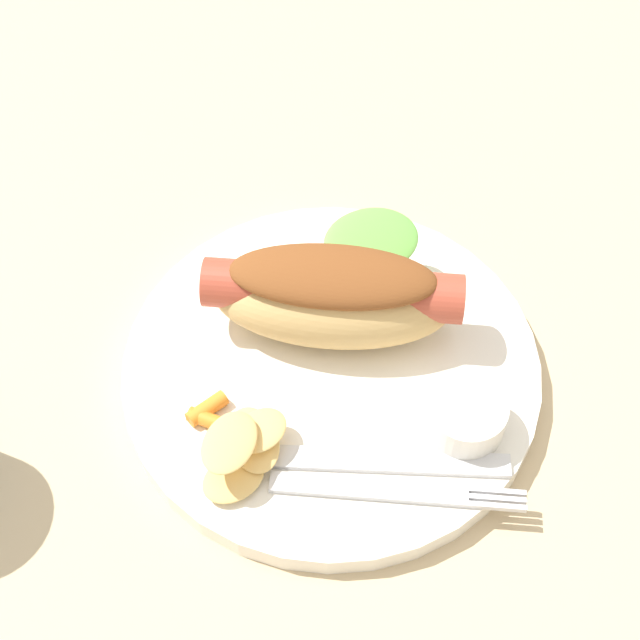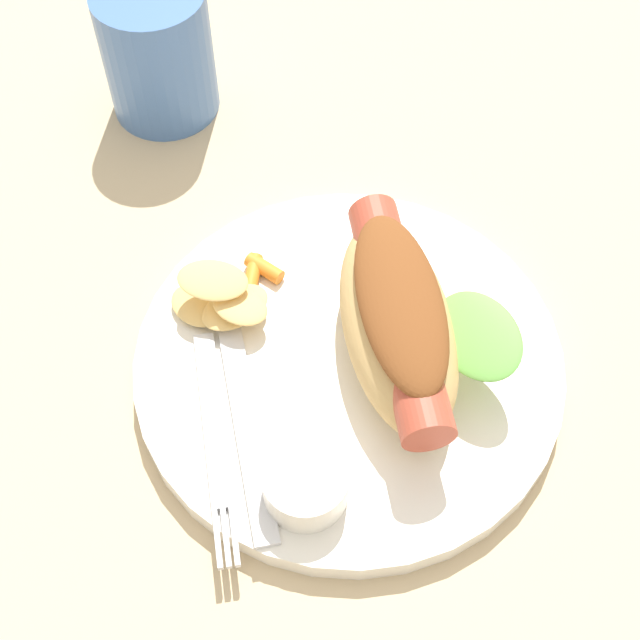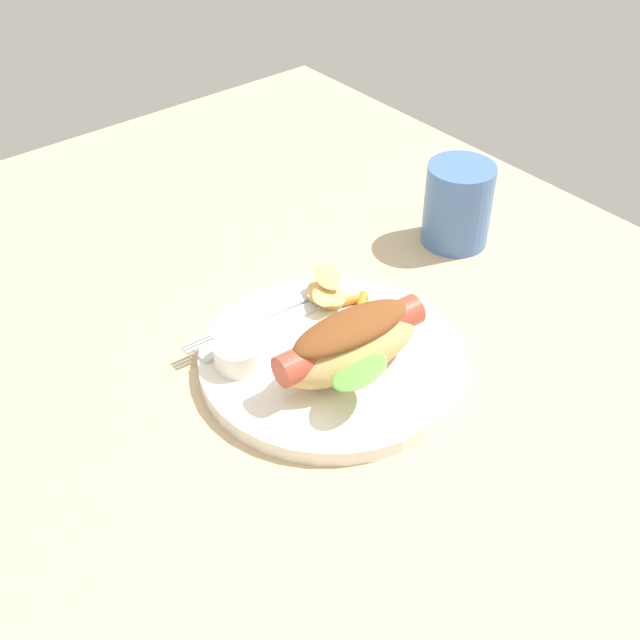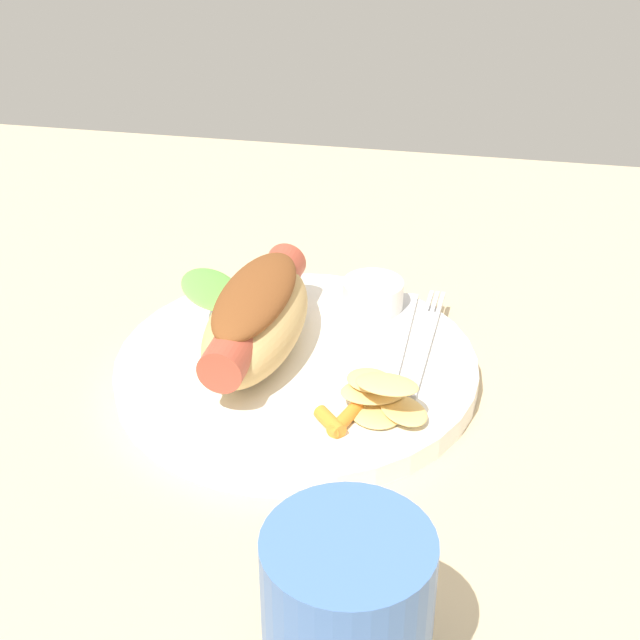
{
  "view_description": "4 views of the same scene",
  "coord_description": "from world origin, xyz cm",
  "px_view_note": "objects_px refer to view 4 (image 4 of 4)",
  "views": [
    {
      "loc": [
        31.41,
        -0.47,
        51.09
      ],
      "look_at": [
        -1.54,
        -1.18,
        5.17
      ],
      "focal_mm": 54.31,
      "sensor_mm": 36.0,
      "label": 1
    },
    {
      "loc": [
        6.87,
        26.11,
        47.52
      ],
      "look_at": [
        0.8,
        -0.26,
        5.91
      ],
      "focal_mm": 50.45,
      "sensor_mm": 36.0,
      "label": 2
    },
    {
      "loc": [
        -44.71,
        37.18,
        52.88
      ],
      "look_at": [
        0.01,
        0.61,
        5.46
      ],
      "focal_mm": 44.83,
      "sensor_mm": 36.0,
      "label": 3
    },
    {
      "loc": [
        11.08,
        -55.66,
        39.5
      ],
      "look_at": [
        0.8,
        0.0,
        5.08
      ],
      "focal_mm": 54.45,
      "sensor_mm": 36.0,
      "label": 4
    }
  ],
  "objects_px": {
    "fork": "(423,343)",
    "sauce_ramekin": "(373,296)",
    "knife": "(395,350)",
    "drinking_cup": "(347,621)",
    "plate": "(296,370)",
    "hot_dog": "(256,315)",
    "chips_pile": "(381,396)",
    "carrot_garnish": "(338,420)"
  },
  "relations": [
    {
      "from": "fork",
      "to": "drinking_cup",
      "type": "distance_m",
      "value": 0.29
    },
    {
      "from": "fork",
      "to": "sauce_ramekin",
      "type": "bearing_deg",
      "value": 48.26
    },
    {
      "from": "chips_pile",
      "to": "sauce_ramekin",
      "type": "bearing_deg",
      "value": 100.28
    },
    {
      "from": "chips_pile",
      "to": "plate",
      "type": "bearing_deg",
      "value": 143.54
    },
    {
      "from": "sauce_ramekin",
      "to": "drinking_cup",
      "type": "height_order",
      "value": "drinking_cup"
    },
    {
      "from": "plate",
      "to": "hot_dog",
      "type": "bearing_deg",
      "value": 175.43
    },
    {
      "from": "fork",
      "to": "knife",
      "type": "height_order",
      "value": "same"
    },
    {
      "from": "sauce_ramekin",
      "to": "chips_pile",
      "type": "xyz_separation_m",
      "value": [
        0.02,
        -0.13,
        -0.0
      ]
    },
    {
      "from": "hot_dog",
      "to": "carrot_garnish",
      "type": "distance_m",
      "value": 0.1
    },
    {
      "from": "sauce_ramekin",
      "to": "hot_dog",
      "type": "bearing_deg",
      "value": -133.6
    },
    {
      "from": "plate",
      "to": "drinking_cup",
      "type": "bearing_deg",
      "value": -73.25
    },
    {
      "from": "hot_dog",
      "to": "sauce_ramekin",
      "type": "height_order",
      "value": "hot_dog"
    },
    {
      "from": "sauce_ramekin",
      "to": "drinking_cup",
      "type": "xyz_separation_m",
      "value": [
        0.03,
        -0.33,
        0.02
      ]
    },
    {
      "from": "fork",
      "to": "drinking_cup",
      "type": "xyz_separation_m",
      "value": [
        -0.01,
        -0.29,
        0.03
      ]
    },
    {
      "from": "knife",
      "to": "chips_pile",
      "type": "relative_size",
      "value": 2.31
    },
    {
      "from": "drinking_cup",
      "to": "sauce_ramekin",
      "type": "bearing_deg",
      "value": 95.67
    },
    {
      "from": "plate",
      "to": "knife",
      "type": "distance_m",
      "value": 0.07
    },
    {
      "from": "plate",
      "to": "fork",
      "type": "height_order",
      "value": "fork"
    },
    {
      "from": "fork",
      "to": "carrot_garnish",
      "type": "xyz_separation_m",
      "value": [
        -0.04,
        -0.1,
        0.0
      ]
    },
    {
      "from": "carrot_garnish",
      "to": "hot_dog",
      "type": "bearing_deg",
      "value": 134.46
    },
    {
      "from": "sauce_ramekin",
      "to": "drinking_cup",
      "type": "distance_m",
      "value": 0.33
    },
    {
      "from": "plate",
      "to": "hot_dog",
      "type": "xyz_separation_m",
      "value": [
        -0.03,
        0.0,
        0.04
      ]
    },
    {
      "from": "hot_dog",
      "to": "knife",
      "type": "distance_m",
      "value": 0.1
    },
    {
      "from": "drinking_cup",
      "to": "fork",
      "type": "bearing_deg",
      "value": 88.1
    },
    {
      "from": "chips_pile",
      "to": "knife",
      "type": "bearing_deg",
      "value": 89.43
    },
    {
      "from": "chips_pile",
      "to": "drinking_cup",
      "type": "xyz_separation_m",
      "value": [
        0.01,
        -0.2,
        0.02
      ]
    },
    {
      "from": "hot_dog",
      "to": "chips_pile",
      "type": "distance_m",
      "value": 0.11
    },
    {
      "from": "plate",
      "to": "knife",
      "type": "relative_size",
      "value": 1.61
    },
    {
      "from": "carrot_garnish",
      "to": "drinking_cup",
      "type": "bearing_deg",
      "value": -79.28
    },
    {
      "from": "fork",
      "to": "carrot_garnish",
      "type": "relative_size",
      "value": 4.13
    },
    {
      "from": "plate",
      "to": "knife",
      "type": "height_order",
      "value": "knife"
    },
    {
      "from": "plate",
      "to": "sauce_ramekin",
      "type": "relative_size",
      "value": 5.52
    },
    {
      "from": "chips_pile",
      "to": "carrot_garnish",
      "type": "xyz_separation_m",
      "value": [
        -0.02,
        -0.02,
        -0.01
      ]
    },
    {
      "from": "fork",
      "to": "hot_dog",
      "type": "bearing_deg",
      "value": 109.53
    },
    {
      "from": "carrot_garnish",
      "to": "knife",
      "type": "bearing_deg",
      "value": 74.51
    },
    {
      "from": "plate",
      "to": "fork",
      "type": "xyz_separation_m",
      "value": [
        0.09,
        0.04,
        0.01
      ]
    },
    {
      "from": "sauce_ramekin",
      "to": "carrot_garnish",
      "type": "height_order",
      "value": "sauce_ramekin"
    },
    {
      "from": "plate",
      "to": "knife",
      "type": "xyz_separation_m",
      "value": [
        0.07,
        0.02,
        0.01
      ]
    },
    {
      "from": "fork",
      "to": "chips_pile",
      "type": "relative_size",
      "value": 2.08
    },
    {
      "from": "knife",
      "to": "chips_pile",
      "type": "height_order",
      "value": "chips_pile"
    },
    {
      "from": "hot_dog",
      "to": "carrot_garnish",
      "type": "height_order",
      "value": "hot_dog"
    },
    {
      "from": "knife",
      "to": "carrot_garnish",
      "type": "bearing_deg",
      "value": 165.88
    }
  ]
}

